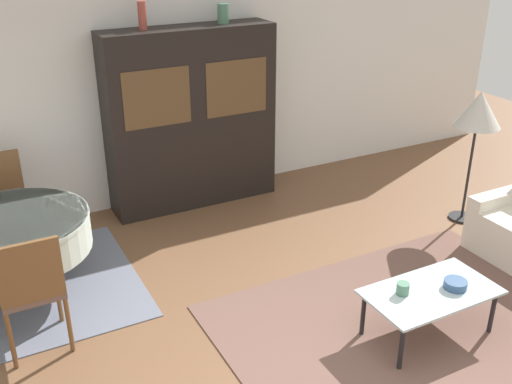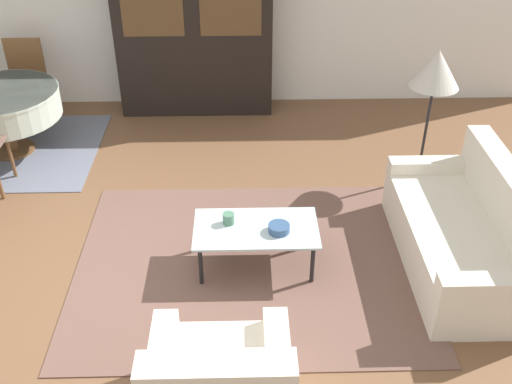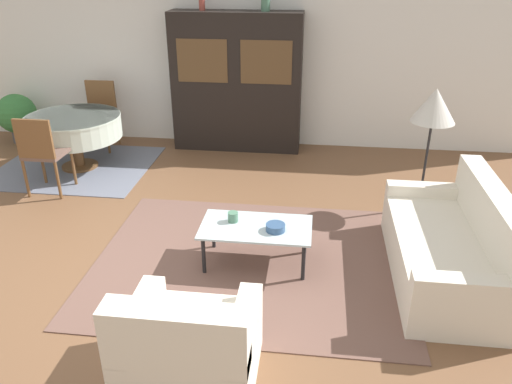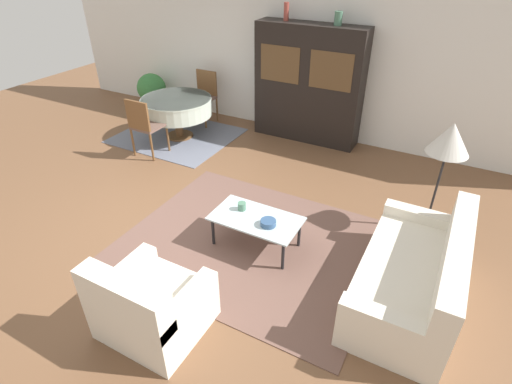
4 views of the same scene
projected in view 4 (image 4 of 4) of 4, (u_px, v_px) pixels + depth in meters
The scene contains 17 objects.
ground_plane at pixel (169, 230), 5.00m from camera, with size 14.00×14.00×0.00m, color brown.
wall_back at pixel (292, 56), 6.97m from camera, with size 10.00×0.06×2.70m.
area_rug at pixel (252, 242), 4.79m from camera, with size 2.93×2.35×0.01m.
dining_rug at pixel (177, 136), 7.37m from camera, with size 2.04×1.75×0.01m.
couch at pixel (414, 277), 3.88m from camera, with size 0.88×1.79×0.86m.
armchair at pixel (150, 306), 3.57m from camera, with size 0.88×0.80×0.83m.
coffee_table at pixel (256, 221), 4.56m from camera, with size 1.02×0.57×0.39m.
display_cabinet at pixel (308, 85), 6.79m from camera, with size 1.85×0.45×1.96m.
dining_table at pixel (177, 107), 7.03m from camera, with size 1.24×1.24×0.72m.
dining_chair_near at pixel (144, 124), 6.42m from camera, with size 0.44×0.44×0.97m.
dining_chair_far at pixel (204, 94), 7.66m from camera, with size 0.44×0.44×0.97m.
floor_lamp at pixel (450, 141), 4.41m from camera, with size 0.47×0.47×1.41m.
cup at pixel (242, 206), 4.65m from camera, with size 0.10×0.10×0.09m.
bowl at pixel (268, 223), 4.40m from camera, with size 0.18×0.18×0.07m.
vase_tall at pixel (286, 11), 6.38m from camera, with size 0.08×0.08×0.28m.
vase_short at pixel (338, 18), 6.05m from camera, with size 0.12×0.12×0.20m.
potted_plant at pixel (152, 89), 8.31m from camera, with size 0.59×0.59×0.75m.
Camera 4 is at (2.84, -2.97, 3.09)m, focal length 28.00 mm.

